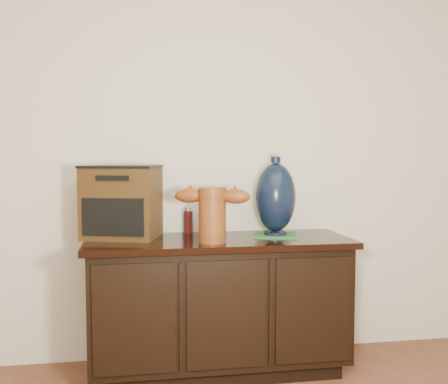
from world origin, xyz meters
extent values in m
plane|color=beige|center=(0.00, 2.50, 1.30)|extent=(4.50, 0.00, 4.50)
cube|color=black|center=(0.00, 2.23, 0.04)|extent=(1.29, 0.45, 0.08)
cube|color=black|center=(0.00, 2.23, 0.40)|extent=(1.40, 0.50, 0.64)
cube|color=black|center=(0.00, 2.23, 0.74)|extent=(1.46, 0.56, 0.03)
cube|color=black|center=(-0.47, 1.97, 0.40)|extent=(0.41, 0.01, 0.56)
cube|color=black|center=(0.00, 1.97, 0.40)|extent=(0.41, 0.01, 0.56)
cube|color=black|center=(0.47, 1.97, 0.40)|extent=(0.41, 0.01, 0.56)
cylinder|color=brown|center=(-0.06, 2.10, 0.90)|extent=(0.19, 0.19, 0.29)
cylinder|color=#3B1A0B|center=(-0.06, 2.10, 0.79)|extent=(0.19, 0.19, 0.03)
cylinder|color=#3B1A0B|center=(-0.06, 2.10, 1.00)|extent=(0.19, 0.19, 0.03)
ellipsoid|color=brown|center=(-0.17, 2.15, 1.00)|extent=(0.17, 0.12, 0.08)
ellipsoid|color=brown|center=(0.06, 2.06, 1.00)|extent=(0.17, 0.12, 0.08)
cube|color=#3A250E|center=(-0.53, 2.35, 0.95)|extent=(0.46, 0.41, 0.39)
cube|color=black|center=(-0.57, 2.19, 0.89)|extent=(0.32, 0.10, 0.20)
cube|color=black|center=(-0.53, 2.35, 1.15)|extent=(0.48, 0.42, 0.01)
cube|color=#2F6830|center=(0.33, 2.27, 0.76)|extent=(0.29, 0.29, 0.01)
cylinder|color=black|center=(0.33, 2.27, 0.77)|extent=(0.13, 0.13, 0.02)
ellipsoid|color=black|center=(0.33, 2.27, 0.98)|extent=(0.28, 0.28, 0.39)
cylinder|color=black|center=(0.33, 2.27, 1.19)|extent=(0.06, 0.06, 0.04)
cylinder|color=#611110|center=(-0.15, 2.45, 0.82)|extent=(0.05, 0.05, 0.13)
cylinder|color=silver|center=(-0.15, 2.45, 0.90)|extent=(0.05, 0.05, 0.02)
camera|label=1|loc=(-0.45, -0.62, 1.22)|focal=42.00mm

